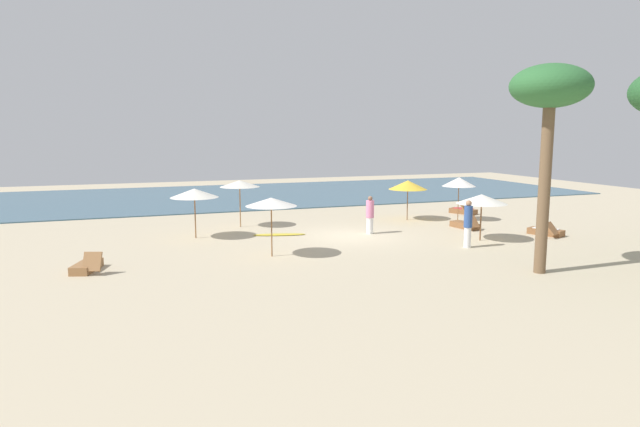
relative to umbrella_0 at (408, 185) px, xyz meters
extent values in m
plane|color=#BCAD8E|center=(-4.58, -3.19, -1.85)|extent=(60.00, 60.00, 0.00)
cube|color=#3D6075|center=(-4.58, 13.81, -1.82)|extent=(48.00, 16.00, 0.06)
cylinder|color=brown|center=(0.00, 0.00, -0.83)|extent=(0.05, 0.05, 2.03)
cone|color=gold|center=(0.00, 0.00, 0.00)|extent=(2.00, 2.00, 0.47)
cylinder|color=olive|center=(-8.68, 0.87, -0.73)|extent=(0.05, 0.05, 2.22)
cone|color=silver|center=(-8.68, 0.87, 0.27)|extent=(1.92, 1.92, 0.32)
cylinder|color=brown|center=(0.24, -5.96, -0.88)|extent=(0.06, 0.06, 1.93)
cone|color=silver|center=(0.24, -5.96, -0.06)|extent=(2.12, 2.12, 0.40)
cylinder|color=brown|center=(-8.91, -5.87, -0.77)|extent=(0.05, 0.05, 2.15)
cone|color=white|center=(-8.91, -5.87, 0.20)|extent=(1.90, 1.90, 0.31)
cylinder|color=brown|center=(-11.11, -1.28, -0.79)|extent=(0.05, 0.05, 2.12)
cone|color=silver|center=(-11.11, -1.28, 0.13)|extent=(2.07, 2.07, 0.38)
cylinder|color=brown|center=(2.35, -1.14, -0.74)|extent=(0.04, 0.04, 2.22)
cone|color=white|center=(2.35, -1.14, 0.19)|extent=(1.71, 1.71, 0.47)
cube|color=brown|center=(4.07, 0.88, -1.71)|extent=(1.20, 1.61, 0.28)
cube|color=brown|center=(3.76, 0.25, -1.41)|extent=(0.69, 0.62, 0.58)
cube|color=#BF3338|center=(4.07, 0.88, -1.55)|extent=(0.92, 1.17, 0.03)
cube|color=brown|center=(3.77, -5.93, -1.71)|extent=(1.14, 1.62, 0.28)
cube|color=brown|center=(3.49, -6.58, -1.43)|extent=(0.72, 0.67, 0.53)
cube|color=white|center=(3.77, -5.93, -1.55)|extent=(0.88, 1.17, 0.03)
cube|color=brown|center=(1.38, -3.17, -1.71)|extent=(0.77, 1.56, 0.28)
cube|color=brown|center=(1.30, -3.87, -1.42)|extent=(0.62, 0.53, 0.54)
cube|color=olive|center=(-15.29, -5.85, -1.71)|extent=(1.04, 1.61, 0.28)
cube|color=olive|center=(-15.07, -6.51, -1.40)|extent=(0.65, 0.51, 0.61)
cylinder|color=white|center=(-3.53, -2.93, -1.47)|extent=(0.40, 0.40, 0.75)
cylinder|color=#D17299|center=(-3.53, -2.93, -0.71)|extent=(0.47, 0.47, 0.78)
sphere|color=brown|center=(-3.53, -2.93, -0.23)|extent=(0.21, 0.21, 0.21)
cylinder|color=white|center=(-1.14, -7.02, -1.43)|extent=(0.40, 0.40, 0.83)
cylinder|color=#2D4C8C|center=(-1.14, -7.02, -0.59)|extent=(0.47, 0.47, 0.86)
sphere|color=#A37556|center=(-1.14, -7.02, -0.05)|extent=(0.23, 0.23, 0.23)
cylinder|color=brown|center=(-1.22, -11.19, 0.95)|extent=(0.38, 0.38, 5.59)
ellipsoid|color=#2D6633|center=(-1.22, -11.19, 4.18)|extent=(2.51, 2.51, 1.38)
ellipsoid|color=gold|center=(-7.51, -1.90, -1.81)|extent=(2.39, 1.02, 0.07)
camera|label=1|loc=(-14.08, -25.40, 2.77)|focal=31.01mm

